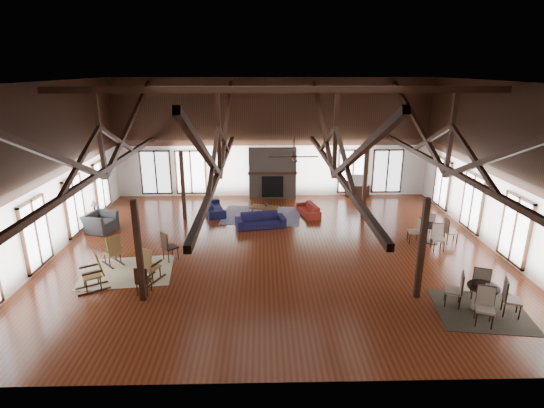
{
  "coord_description": "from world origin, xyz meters",
  "views": [
    {
      "loc": [
        -0.53,
        -14.47,
        6.45
      ],
      "look_at": [
        -0.16,
        1.0,
        1.45
      ],
      "focal_mm": 28.0,
      "sensor_mm": 36.0,
      "label": 1
    }
  ],
  "objects_px": {
    "sofa_orange": "(308,209)",
    "sofa_navy_left": "(214,207)",
    "cafe_table_far": "(433,231)",
    "coffee_table": "(264,208)",
    "armchair": "(100,222)",
    "cafe_table_near": "(482,294)",
    "sofa_navy_front": "(261,220)",
    "tv_console": "(357,191)"
  },
  "relations": [
    {
      "from": "sofa_navy_front",
      "to": "coffee_table",
      "type": "height_order",
      "value": "sofa_navy_front"
    },
    {
      "from": "cafe_table_near",
      "to": "armchair",
      "type": "bearing_deg",
      "value": 153.64
    },
    {
      "from": "armchair",
      "to": "tv_console",
      "type": "bearing_deg",
      "value": -50.47
    },
    {
      "from": "sofa_orange",
      "to": "cafe_table_near",
      "type": "height_order",
      "value": "cafe_table_near"
    },
    {
      "from": "sofa_orange",
      "to": "cafe_table_far",
      "type": "xyz_separation_m",
      "value": [
        4.42,
        -3.39,
        0.24
      ]
    },
    {
      "from": "armchair",
      "to": "tv_console",
      "type": "xyz_separation_m",
      "value": [
        11.66,
        4.71,
        -0.09
      ]
    },
    {
      "from": "sofa_navy_front",
      "to": "cafe_table_near",
      "type": "height_order",
      "value": "cafe_table_near"
    },
    {
      "from": "cafe_table_near",
      "to": "coffee_table",
      "type": "bearing_deg",
      "value": 127.1
    },
    {
      "from": "sofa_navy_front",
      "to": "sofa_orange",
      "type": "xyz_separation_m",
      "value": [
        2.19,
        1.58,
        -0.06
      ]
    },
    {
      "from": "tv_console",
      "to": "armchair",
      "type": "bearing_deg",
      "value": -157.98
    },
    {
      "from": "cafe_table_far",
      "to": "cafe_table_near",
      "type": "bearing_deg",
      "value": -95.7
    },
    {
      "from": "sofa_navy_left",
      "to": "armchair",
      "type": "xyz_separation_m",
      "value": [
        -4.45,
        -2.15,
        0.1
      ]
    },
    {
      "from": "cafe_table_near",
      "to": "tv_console",
      "type": "height_order",
      "value": "cafe_table_near"
    },
    {
      "from": "coffee_table",
      "to": "cafe_table_near",
      "type": "bearing_deg",
      "value": -33.7
    },
    {
      "from": "cafe_table_near",
      "to": "cafe_table_far",
      "type": "distance_m",
      "value": 4.81
    },
    {
      "from": "sofa_navy_left",
      "to": "cafe_table_far",
      "type": "distance_m",
      "value": 9.49
    },
    {
      "from": "coffee_table",
      "to": "cafe_table_far",
      "type": "relative_size",
      "value": 0.73
    },
    {
      "from": "sofa_orange",
      "to": "sofa_navy_left",
      "type": "bearing_deg",
      "value": -107.22
    },
    {
      "from": "sofa_navy_front",
      "to": "armchair",
      "type": "bearing_deg",
      "value": 170.9
    },
    {
      "from": "cafe_table_far",
      "to": "coffee_table",
      "type": "bearing_deg",
      "value": 154.22
    },
    {
      "from": "sofa_navy_left",
      "to": "tv_console",
      "type": "bearing_deg",
      "value": -85.39
    },
    {
      "from": "sofa_navy_left",
      "to": "armchair",
      "type": "bearing_deg",
      "value": 100.81
    },
    {
      "from": "coffee_table",
      "to": "armchair",
      "type": "relative_size",
      "value": 1.17
    },
    {
      "from": "sofa_navy_left",
      "to": "sofa_orange",
      "type": "bearing_deg",
      "value": -108.63
    },
    {
      "from": "sofa_orange",
      "to": "armchair",
      "type": "relative_size",
      "value": 1.43
    },
    {
      "from": "cafe_table_far",
      "to": "tv_console",
      "type": "relative_size",
      "value": 1.61
    },
    {
      "from": "sofa_navy_front",
      "to": "sofa_navy_left",
      "type": "distance_m",
      "value": 2.84
    },
    {
      "from": "tv_console",
      "to": "sofa_orange",
      "type": "bearing_deg",
      "value": -135.33
    },
    {
      "from": "sofa_navy_left",
      "to": "cafe_table_near",
      "type": "height_order",
      "value": "cafe_table_near"
    },
    {
      "from": "armchair",
      "to": "cafe_table_near",
      "type": "distance_m",
      "value": 14.2
    },
    {
      "from": "sofa_navy_left",
      "to": "cafe_table_near",
      "type": "distance_m",
      "value": 11.83
    },
    {
      "from": "sofa_navy_left",
      "to": "coffee_table",
      "type": "bearing_deg",
      "value": -118.35
    },
    {
      "from": "armchair",
      "to": "cafe_table_far",
      "type": "xyz_separation_m",
      "value": [
        13.2,
        -1.52,
        0.1
      ]
    },
    {
      "from": "sofa_navy_front",
      "to": "cafe_table_near",
      "type": "distance_m",
      "value": 9.01
    },
    {
      "from": "sofa_navy_front",
      "to": "armchair",
      "type": "height_order",
      "value": "armchair"
    },
    {
      "from": "sofa_navy_front",
      "to": "tv_console",
      "type": "height_order",
      "value": "sofa_navy_front"
    },
    {
      "from": "sofa_navy_front",
      "to": "cafe_table_far",
      "type": "bearing_deg",
      "value": -26.86
    },
    {
      "from": "sofa_navy_front",
      "to": "sofa_navy_left",
      "type": "height_order",
      "value": "sofa_navy_front"
    },
    {
      "from": "sofa_navy_front",
      "to": "cafe_table_near",
      "type": "xyz_separation_m",
      "value": [
        6.13,
        -6.59,
        0.21
      ]
    },
    {
      "from": "sofa_navy_left",
      "to": "cafe_table_far",
      "type": "height_order",
      "value": "cafe_table_far"
    },
    {
      "from": "cafe_table_near",
      "to": "cafe_table_far",
      "type": "height_order",
      "value": "cafe_table_near"
    },
    {
      "from": "sofa_navy_left",
      "to": "sofa_orange",
      "type": "xyz_separation_m",
      "value": [
        4.33,
        -0.28,
        -0.04
      ]
    }
  ]
}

